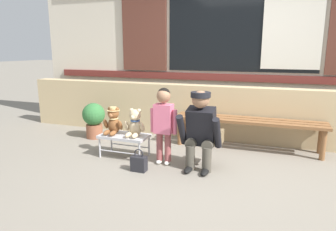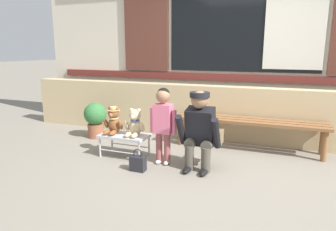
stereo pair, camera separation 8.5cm
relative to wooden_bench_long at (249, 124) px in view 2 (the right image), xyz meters
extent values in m
plane|color=gray|center=(-0.27, -1.06, -0.37)|extent=(60.00, 60.00, 0.00)
cube|color=tan|center=(-0.27, 0.37, 0.05)|extent=(7.39, 0.25, 0.85)
cube|color=beige|center=(-0.27, 0.89, 1.48)|extent=(7.54, 0.20, 3.70)
cube|color=maroon|center=(-0.27, 0.77, 0.58)|extent=(6.94, 0.04, 0.12)
cube|color=black|center=(-0.27, 0.78, 1.38)|extent=(2.40, 0.03, 1.40)
cube|color=silver|center=(0.51, 0.76, 1.38)|extent=(0.86, 0.02, 1.29)
cube|color=#562D23|center=(-1.95, 0.77, 1.38)|extent=(0.84, 0.05, 1.43)
cube|color=brown|center=(0.00, -0.14, 0.05)|extent=(2.10, 0.11, 0.04)
cube|color=brown|center=(0.00, 0.00, 0.05)|extent=(2.10, 0.11, 0.04)
cube|color=brown|center=(0.00, 0.14, 0.05)|extent=(2.10, 0.11, 0.04)
cylinder|color=brown|center=(-0.97, -0.14, -0.17)|extent=(0.07, 0.07, 0.40)
cylinder|color=brown|center=(-0.97, 0.14, -0.17)|extent=(0.07, 0.07, 0.40)
cylinder|color=brown|center=(0.97, -0.14, -0.17)|extent=(0.07, 0.07, 0.40)
cylinder|color=brown|center=(0.97, 0.14, -0.17)|extent=(0.07, 0.07, 0.40)
cube|color=#BCBCC1|center=(-1.50, -0.90, -0.09)|extent=(0.64, 0.36, 0.04)
cylinder|color=#BCBCC1|center=(-1.79, -1.05, -0.24)|extent=(0.02, 0.02, 0.26)
cylinder|color=#BCBCC1|center=(-1.79, -0.75, -0.24)|extent=(0.02, 0.02, 0.26)
cylinder|color=#BCBCC1|center=(-1.21, -1.05, -0.24)|extent=(0.02, 0.02, 0.26)
cylinder|color=#BCBCC1|center=(-1.21, -0.75, -0.24)|extent=(0.02, 0.02, 0.26)
cylinder|color=#BCBCC1|center=(-1.50, -1.05, -0.27)|extent=(0.58, 0.02, 0.02)
cylinder|color=#BCBCC1|center=(-1.50, -0.75, -0.27)|extent=(0.58, 0.02, 0.02)
ellipsoid|color=brown|center=(-1.66, -0.88, 0.04)|extent=(0.17, 0.14, 0.22)
sphere|color=brown|center=(-1.66, -0.89, 0.20)|extent=(0.15, 0.15, 0.15)
sphere|color=#AE6E42|center=(-1.66, -0.94, 0.19)|extent=(0.06, 0.06, 0.06)
sphere|color=brown|center=(-1.71, -0.88, 0.26)|extent=(0.06, 0.06, 0.06)
ellipsoid|color=brown|center=(-1.77, -0.91, 0.06)|extent=(0.06, 0.11, 0.16)
ellipsoid|color=brown|center=(-1.71, -0.99, -0.04)|extent=(0.06, 0.15, 0.06)
sphere|color=brown|center=(-1.61, -0.88, 0.26)|extent=(0.06, 0.06, 0.06)
ellipsoid|color=brown|center=(-1.55, -0.91, 0.06)|extent=(0.06, 0.11, 0.16)
ellipsoid|color=brown|center=(-1.61, -0.99, -0.04)|extent=(0.06, 0.15, 0.06)
torus|color=#D6B775|center=(-1.66, -0.88, 0.13)|extent=(0.13, 0.13, 0.02)
cylinder|color=#D6B775|center=(-1.66, -0.88, 0.24)|extent=(0.17, 0.17, 0.01)
cylinder|color=#D6B775|center=(-1.66, -0.88, 0.27)|extent=(0.10, 0.10, 0.04)
ellipsoid|color=#CCB289|center=(-1.34, -0.88, 0.04)|extent=(0.17, 0.14, 0.22)
sphere|color=#CCB289|center=(-1.34, -0.89, 0.20)|extent=(0.15, 0.15, 0.15)
sphere|color=#FFEEBB|center=(-1.34, -0.94, 0.19)|extent=(0.06, 0.06, 0.06)
sphere|color=#CCB289|center=(-1.39, -0.88, 0.26)|extent=(0.06, 0.06, 0.06)
ellipsoid|color=#CCB289|center=(-1.45, -0.91, 0.06)|extent=(0.06, 0.11, 0.16)
ellipsoid|color=#CCB289|center=(-1.39, -0.99, -0.04)|extent=(0.06, 0.15, 0.06)
sphere|color=#CCB289|center=(-1.29, -0.88, 0.26)|extent=(0.06, 0.06, 0.06)
ellipsoid|color=#CCB289|center=(-1.23, -0.91, 0.06)|extent=(0.06, 0.11, 0.16)
ellipsoid|color=#CCB289|center=(-1.29, -0.99, -0.04)|extent=(0.06, 0.15, 0.06)
torus|color=#335699|center=(-1.34, -0.88, 0.13)|extent=(0.13, 0.13, 0.02)
cylinder|color=#994C4C|center=(-0.97, -0.96, -0.15)|extent=(0.08, 0.08, 0.36)
ellipsoid|color=silver|center=(-0.97, -0.98, -0.35)|extent=(0.07, 0.12, 0.05)
cylinder|color=#994C4C|center=(-0.86, -0.96, -0.15)|extent=(0.08, 0.08, 0.36)
ellipsoid|color=silver|center=(-0.86, -0.98, -0.35)|extent=(0.07, 0.12, 0.05)
cube|color=#E56B89|center=(-0.91, -0.96, 0.21)|extent=(0.22, 0.15, 0.36)
cylinder|color=#E56B89|center=(-1.06, -0.96, 0.18)|extent=(0.06, 0.06, 0.30)
cylinder|color=#E56B89|center=(-0.77, -0.96, 0.18)|extent=(0.06, 0.06, 0.30)
sphere|color=#9E7051|center=(-0.91, -0.96, 0.49)|extent=(0.17, 0.17, 0.17)
sphere|color=black|center=(-0.91, -0.95, 0.51)|extent=(0.16, 0.16, 0.16)
cylinder|color=#4C473D|center=(-0.55, -1.04, -0.22)|extent=(0.11, 0.11, 0.30)
cylinder|color=#4C473D|center=(-0.55, -0.90, -0.05)|extent=(0.13, 0.32, 0.13)
ellipsoid|color=black|center=(-0.55, -1.12, -0.34)|extent=(0.09, 0.20, 0.06)
cylinder|color=#4C473D|center=(-0.35, -1.04, -0.22)|extent=(0.11, 0.11, 0.30)
cylinder|color=#4C473D|center=(-0.35, -0.90, -0.05)|extent=(0.13, 0.32, 0.13)
ellipsoid|color=black|center=(-0.35, -1.12, -0.34)|extent=(0.09, 0.20, 0.06)
cube|color=black|center=(-0.45, -0.93, 0.15)|extent=(0.32, 0.30, 0.47)
cylinder|color=black|center=(-0.66, -1.03, 0.11)|extent=(0.08, 0.28, 0.40)
cylinder|color=black|center=(-0.24, -1.03, 0.11)|extent=(0.08, 0.28, 0.40)
sphere|color=#9E7051|center=(-0.45, -1.00, 0.48)|extent=(0.20, 0.20, 0.20)
cylinder|color=black|center=(-0.45, -1.00, 0.53)|extent=(0.23, 0.23, 0.06)
cube|color=brown|center=(-0.26, -0.84, 0.01)|extent=(0.10, 0.22, 0.16)
cube|color=#232328|center=(-1.10, -1.29, -0.28)|extent=(0.18, 0.11, 0.18)
torus|color=#232328|center=(-1.10, -1.29, -0.16)|extent=(0.11, 0.01, 0.11)
cylinder|color=brown|center=(-2.38, -0.28, -0.26)|extent=(0.26, 0.26, 0.22)
sphere|color=#337038|center=(-2.38, -0.28, 0.02)|extent=(0.36, 0.36, 0.36)
camera|label=1|loc=(0.39, -4.35, 1.04)|focal=32.60mm
camera|label=2|loc=(0.47, -4.32, 1.04)|focal=32.60mm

